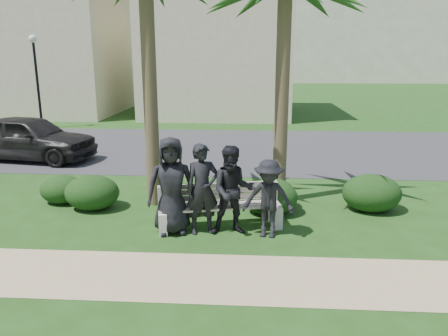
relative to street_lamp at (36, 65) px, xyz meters
The scene contains 18 objects.
ground 15.29m from the street_lamp, 53.13° to the right, with size 160.00×160.00×0.00m, color #214012.
footpath 16.74m from the street_lamp, 56.89° to the right, with size 30.00×1.60×0.01m, color tan.
asphalt_street 10.28m from the street_lamp, 23.96° to the right, with size 160.00×8.00×0.01m, color #2D2D30.
stucco_bldg_left 6.75m from the street_lamp, 116.57° to the left, with size 10.40×8.40×7.30m.
stucco_bldg_right 10.03m from the street_lamp, 36.87° to the left, with size 8.40×8.40×7.30m.
street_lamp is the anchor object (origin of this frame).
park_bench 15.24m from the street_lamp, 51.42° to the right, with size 2.59×1.08×0.87m.
man_a 14.84m from the street_lamp, 54.98° to the right, with size 0.94×0.61×1.93m, color black.
man_b 15.18m from the street_lamp, 53.04° to the right, with size 0.66×0.43×1.80m, color black.
man_c 15.54m from the street_lamp, 51.28° to the right, with size 0.86×0.67×1.77m, color black.
man_d 16.07m from the street_lamp, 49.59° to the right, with size 0.99×0.57×1.54m, color black.
hedge_a 12.05m from the street_lamp, 62.15° to the right, with size 1.05×0.87×0.69m, color black.
hedge_b 12.77m from the street_lamp, 59.45° to the right, with size 1.24×1.02×0.81m, color black.
hedge_c 14.06m from the street_lamp, 51.96° to the right, with size 1.04×0.86×0.68m, color black.
hedge_d 15.02m from the street_lamp, 45.05° to the right, with size 1.11×0.92×0.72m, color black.
hedge_e 15.24m from the street_lamp, 46.12° to the right, with size 1.22×1.00×0.79m, color black.
hedge_f 16.67m from the street_lamp, 39.50° to the right, with size 1.31×1.09×0.86m, color black.
car_a 7.11m from the street_lamp, 67.24° to the right, with size 1.77×4.39×1.50m, color black.
Camera 1 is at (0.97, -8.07, 3.45)m, focal length 35.00 mm.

